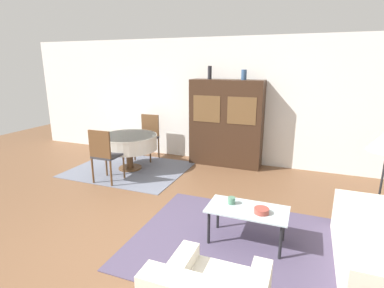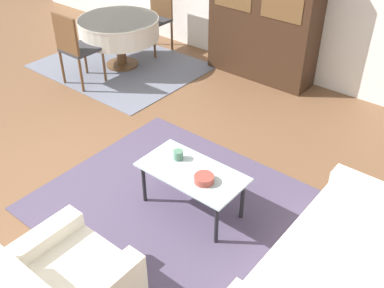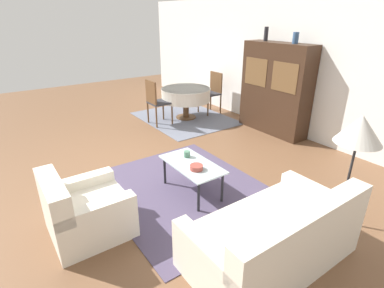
# 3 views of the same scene
# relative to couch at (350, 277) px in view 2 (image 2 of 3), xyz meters

# --- Properties ---
(ground_plane) EXTENTS (14.00, 14.00, 0.00)m
(ground_plane) POSITION_rel_couch_xyz_m (-2.78, -0.47, -0.29)
(ground_plane) COLOR brown
(area_rug) EXTENTS (2.52, 2.12, 0.01)m
(area_rug) POSITION_rel_couch_xyz_m (-1.64, 0.02, -0.28)
(area_rug) COLOR #4C425B
(area_rug) RESTS_ON ground_plane
(dining_rug) EXTENTS (2.31, 1.86, 0.01)m
(dining_rug) POSITION_rel_couch_xyz_m (-4.34, 1.82, -0.28)
(dining_rug) COLOR slate
(dining_rug) RESTS_ON ground_plane
(couch) EXTENTS (0.94, 1.73, 0.80)m
(couch) POSITION_rel_couch_xyz_m (0.00, 0.00, 0.00)
(couch) COLOR silver
(couch) RESTS_ON ground_plane
(coffee_table) EXTENTS (0.96, 0.51, 0.45)m
(coffee_table) POSITION_rel_couch_xyz_m (-1.53, 0.07, 0.12)
(coffee_table) COLOR black
(coffee_table) RESTS_ON area_rug
(display_cabinet) EXTENTS (1.54, 0.45, 1.83)m
(display_cabinet) POSITION_rel_couch_xyz_m (-2.56, 2.89, 0.63)
(display_cabinet) COLOR #382316
(display_cabinet) RESTS_ON ground_plane
(dining_table) EXTENTS (1.17, 1.17, 0.72)m
(dining_table) POSITION_rel_couch_xyz_m (-4.34, 1.86, 0.29)
(dining_table) COLOR brown
(dining_table) RESTS_ON dining_rug
(dining_chair_near) EXTENTS (0.44, 0.44, 1.01)m
(dining_chair_near) POSITION_rel_couch_xyz_m (-4.34, 1.05, 0.30)
(dining_chair_near) COLOR brown
(dining_chair_near) RESTS_ON dining_rug
(dining_chair_far) EXTENTS (0.44, 0.44, 1.01)m
(dining_chair_far) POSITION_rel_couch_xyz_m (-4.34, 2.66, 0.30)
(dining_chair_far) COLOR brown
(dining_chair_far) RESTS_ON dining_rug
(cup) EXTENTS (0.09, 0.09, 0.09)m
(cup) POSITION_rel_couch_xyz_m (-1.74, 0.13, 0.21)
(cup) COLOR #4C7A60
(cup) RESTS_ON coffee_table
(bowl) EXTENTS (0.17, 0.17, 0.06)m
(bowl) POSITION_rel_couch_xyz_m (-1.35, 0.02, 0.20)
(bowl) COLOR #9E4238
(bowl) RESTS_ON coffee_table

